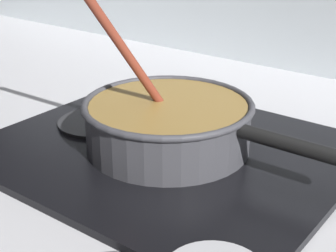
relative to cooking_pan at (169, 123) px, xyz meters
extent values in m
cube|color=#B7B7BC|center=(-0.10, -0.24, -0.07)|extent=(2.40, 1.60, 0.04)
cube|color=black|center=(0.00, 0.00, -0.05)|extent=(0.56, 0.48, 0.01)
torus|color=#592D0C|center=(0.00, 0.00, -0.04)|extent=(0.20, 0.20, 0.01)
cylinder|color=#262628|center=(-0.16, 0.00, -0.04)|extent=(0.14, 0.14, 0.01)
cylinder|color=#38383D|center=(0.00, 0.00, -0.01)|extent=(0.26, 0.26, 0.07)
cylinder|color=olive|center=(0.00, 0.00, 0.00)|extent=(0.25, 0.25, 0.07)
torus|color=#38383D|center=(0.00, 0.00, 0.03)|extent=(0.27, 0.27, 0.01)
cylinder|color=black|center=(0.22, 0.00, 0.02)|extent=(0.17, 0.02, 0.02)
cylinder|color=beige|center=(-0.03, 0.02, 0.02)|extent=(0.03, 0.03, 0.01)
cylinder|color=#EDD88C|center=(0.07, -0.01, 0.02)|extent=(0.03, 0.03, 0.01)
cylinder|color=#EDD88C|center=(-0.03, -0.07, 0.02)|extent=(0.03, 0.03, 0.01)
cylinder|color=beige|center=(0.03, 0.09, 0.02)|extent=(0.03, 0.03, 0.01)
cylinder|color=beige|center=(-0.04, 0.09, 0.02)|extent=(0.03, 0.03, 0.01)
cylinder|color=#E5CC7A|center=(-0.08, 0.06, 0.02)|extent=(0.04, 0.04, 0.01)
cylinder|color=maroon|center=(-0.05, -0.06, 0.14)|extent=(0.08, 0.15, 0.25)
cube|color=brown|center=(-0.02, 0.01, 0.02)|extent=(0.04, 0.05, 0.01)
camera|label=1|loc=(0.45, -0.60, 0.32)|focal=54.50mm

